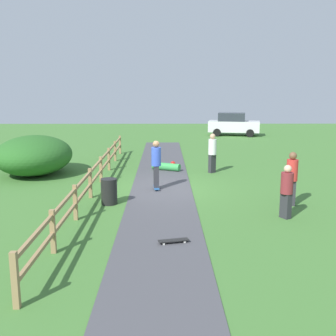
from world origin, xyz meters
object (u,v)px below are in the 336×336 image
(bystander_maroon, at_px, (287,189))
(bystander_red, at_px, (292,176))
(skater_riding, at_px, (156,162))
(skateboard_loose, at_px, (174,240))
(bush_large, at_px, (34,155))
(trash_bin, at_px, (109,191))
(bystander_white, at_px, (212,151))
(skater_fallen, at_px, (167,166))
(parked_car_white, at_px, (233,124))

(bystander_maroon, height_order, bystander_red, bystander_red)
(bystander_maroon, relative_size, bystander_red, 0.90)
(skater_riding, xyz_separation_m, skateboard_loose, (0.56, -5.77, -1.02))
(bush_large, height_order, skater_riding, skater_riding)
(skater_riding, height_order, skateboard_loose, skater_riding)
(trash_bin, distance_m, bystander_white, 6.81)
(skater_fallen, bearing_deg, skater_riding, -96.51)
(trash_bin, relative_size, bystander_white, 0.48)
(bystander_red, height_order, parked_car_white, parked_car_white)
(skateboard_loose, bearing_deg, bystander_maroon, 30.92)
(skateboard_loose, relative_size, bystander_white, 0.44)
(bush_large, distance_m, skateboard_loose, 10.78)
(trash_bin, xyz_separation_m, skateboard_loose, (2.16, -3.73, -0.36))
(bystander_red, bearing_deg, bush_large, 153.39)
(bystander_red, bearing_deg, trash_bin, 178.05)
(skater_riding, distance_m, bystander_white, 4.19)
(skater_fallen, distance_m, parked_car_white, 15.85)
(skater_fallen, xyz_separation_m, skateboard_loose, (0.12, -9.61, -0.11))
(trash_bin, bearing_deg, skater_riding, 51.92)
(bystander_red, bearing_deg, skateboard_loose, -139.47)
(trash_bin, height_order, skater_fallen, trash_bin)
(bystander_maroon, bearing_deg, skater_riding, 138.19)
(bush_large, relative_size, skater_fallen, 2.90)
(trash_bin, bearing_deg, parked_car_white, 69.51)
(skater_riding, height_order, parked_car_white, skater_riding)
(skateboard_loose, bearing_deg, trash_bin, 120.07)
(skater_riding, distance_m, skateboard_loose, 5.88)
(bush_large, height_order, parked_car_white, parked_car_white)
(trash_bin, height_order, skateboard_loose, trash_bin)
(trash_bin, height_order, bystander_maroon, bystander_maroon)
(skateboard_loose, bearing_deg, skater_fallen, 90.71)
(skateboard_loose, bearing_deg, bush_large, 125.80)
(bush_large, xyz_separation_m, skater_riding, (5.73, -2.95, 0.20))
(bush_large, bearing_deg, bystander_white, 2.29)
(skateboard_loose, distance_m, bystander_maroon, 4.20)
(bystander_red, distance_m, parked_car_white, 20.93)
(skateboard_loose, xyz_separation_m, bystander_maroon, (3.53, 2.11, 0.84))
(skateboard_loose, bearing_deg, bystander_white, 77.33)
(bystander_maroon, xyz_separation_m, bystander_white, (-1.49, 6.94, 0.12))
(skateboard_loose, relative_size, bystander_red, 0.44)
(skater_fallen, xyz_separation_m, bystander_maroon, (3.65, -7.50, 0.72))
(trash_bin, bearing_deg, skateboard_loose, -59.93)
(skateboard_loose, distance_m, bystander_red, 5.49)
(skater_fallen, relative_size, skateboard_loose, 1.74)
(parked_car_white, bearing_deg, bush_large, -127.11)
(skater_riding, xyz_separation_m, bystander_red, (4.66, -2.25, -0.07))
(trash_bin, relative_size, bystander_red, 0.48)
(bystander_white, bearing_deg, skater_riding, -128.28)
(bush_large, distance_m, bystander_red, 11.63)
(parked_car_white, bearing_deg, bystander_white, -102.96)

